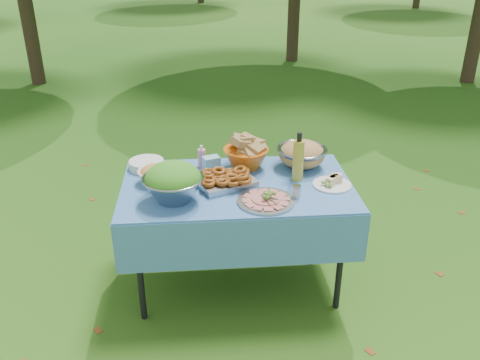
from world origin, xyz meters
The scene contains 14 objects.
ground centered at (0.00, 0.00, 0.00)m, with size 80.00×80.00×0.00m, color #0C3D0B.
picnic_table centered at (0.00, 0.00, 0.38)m, with size 1.46×0.86×0.76m, color #7CBFEE.
salad_bowl centered at (-0.39, -0.17, 0.88)m, with size 0.36×0.36×0.24m, color gray, non-canonical shape.
pasta_bowl_white centered at (-0.52, 0.08, 0.82)m, with size 0.22×0.22×0.12m, color white, non-canonical shape.
plate_stack centered at (-0.59, 0.30, 0.79)m, with size 0.23×0.23×0.06m, color white.
wipes_box centered at (-0.15, 0.23, 0.81)m, with size 0.11×0.08×0.10m, color #84C6CB.
sanitizer_bottle centered at (-0.22, 0.30, 0.84)m, with size 0.05×0.05×0.15m, color pink.
bread_bowl centered at (0.08, 0.27, 0.86)m, with size 0.31×0.31×0.21m, color #D15A0F, non-canonical shape.
pasta_bowl_steel centered at (0.46, 0.25, 0.85)m, with size 0.34×0.34×0.18m, color gray, non-canonical shape.
fried_tray centered at (-0.07, 0.00, 0.80)m, with size 0.34×0.24×0.08m, color #AFAEB3.
charcuterie_platter centered at (0.15, -0.25, 0.80)m, with size 0.35×0.35×0.08m, color #9FA0A5.
oil_bottle centered at (0.39, 0.04, 0.92)m, with size 0.07×0.07×0.32m, color gold.
cheese_plate centered at (0.60, -0.06, 0.79)m, with size 0.25×0.25×0.07m, color white.
shaker centered at (0.34, -0.20, 0.80)m, with size 0.05×0.05×0.08m, color silver.
Camera 1 is at (-0.23, -2.88, 2.20)m, focal length 38.00 mm.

